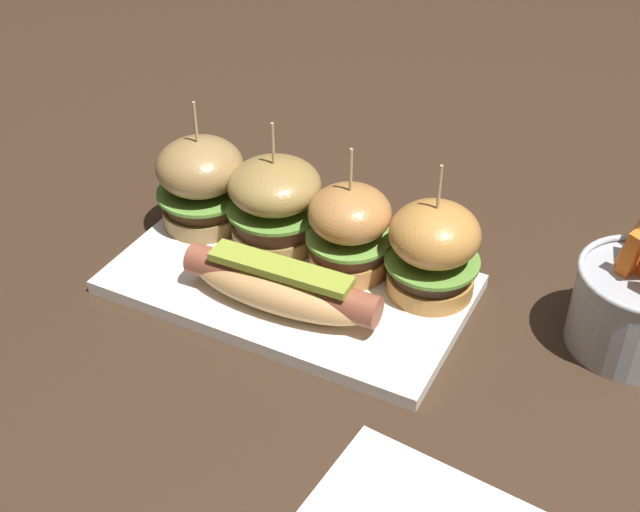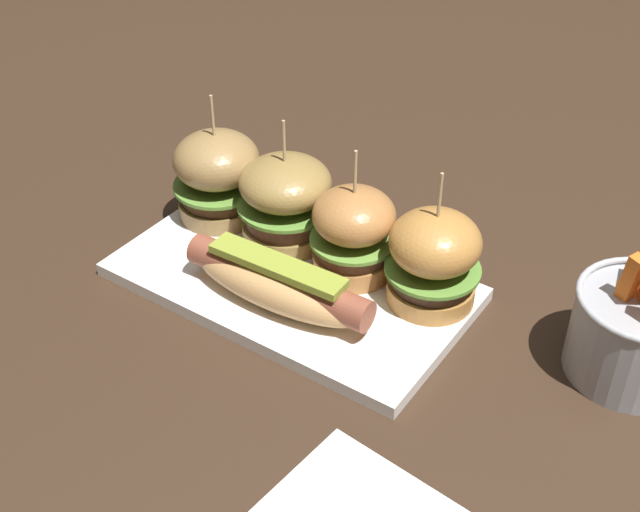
# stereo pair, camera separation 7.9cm
# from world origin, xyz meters

# --- Properties ---
(ground_plane) EXTENTS (3.00, 3.00, 0.00)m
(ground_plane) POSITION_xyz_m (0.00, 0.00, 0.00)
(ground_plane) COLOR #382619
(platter_main) EXTENTS (0.35, 0.19, 0.01)m
(platter_main) POSITION_xyz_m (0.00, 0.00, 0.01)
(platter_main) COLOR white
(platter_main) RESTS_ON ground
(hot_dog) EXTENTS (0.20, 0.06, 0.05)m
(hot_dog) POSITION_xyz_m (0.01, -0.04, 0.04)
(hot_dog) COLOR tan
(hot_dog) RESTS_ON platter_main
(slider_far_left) EXTENTS (0.10, 0.10, 0.14)m
(slider_far_left) POSITION_xyz_m (-0.13, 0.05, 0.06)
(slider_far_left) COLOR #9A7645
(slider_far_left) RESTS_ON platter_main
(slider_center_left) EXTENTS (0.10, 0.10, 0.14)m
(slider_center_left) POSITION_xyz_m (-0.04, 0.05, 0.06)
(slider_center_left) COLOR olive
(slider_center_left) RESTS_ON platter_main
(slider_center_right) EXTENTS (0.09, 0.09, 0.14)m
(slider_center_right) POSITION_xyz_m (0.05, 0.04, 0.06)
(slider_center_right) COLOR #B3763E
(slider_center_right) RESTS_ON platter_main
(slider_far_right) EXTENTS (0.09, 0.09, 0.14)m
(slider_far_right) POSITION_xyz_m (0.13, 0.05, 0.06)
(slider_far_right) COLOR #BF813D
(slider_far_right) RESTS_ON platter_main
(fries_bucket) EXTENTS (0.12, 0.12, 0.14)m
(fries_bucket) POSITION_xyz_m (0.32, 0.07, 0.05)
(fries_bucket) COLOR #A8AAB2
(fries_bucket) RESTS_ON ground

